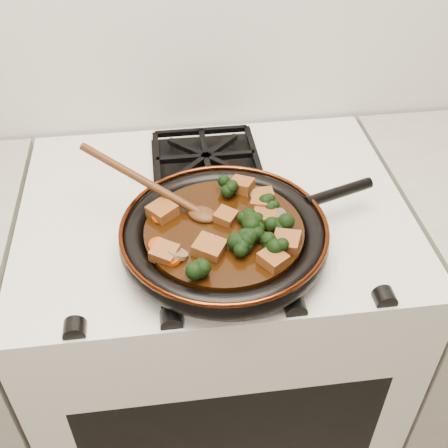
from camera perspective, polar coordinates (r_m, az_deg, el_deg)
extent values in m
cube|color=silver|center=(1.44, -0.83, -12.22)|extent=(0.76, 0.60, 0.90)
cylinder|color=black|center=(0.99, 0.00, -1.62)|extent=(0.34, 0.34, 0.01)
torus|color=black|center=(0.98, 0.00, -1.23)|extent=(0.37, 0.37, 0.04)
torus|color=#4D1D0B|center=(0.97, 0.00, -0.31)|extent=(0.36, 0.36, 0.01)
cylinder|color=black|center=(1.07, 11.59, 3.17)|extent=(0.14, 0.07, 0.02)
cylinder|color=black|center=(0.98, 0.00, -0.93)|extent=(0.28, 0.28, 0.02)
cube|color=brown|center=(1.00, -6.28, 1.28)|extent=(0.06, 0.06, 0.03)
cube|color=brown|center=(0.92, -1.51, -2.47)|extent=(0.06, 0.06, 0.03)
cube|color=brown|center=(1.01, 3.89, 2.14)|extent=(0.05, 0.05, 0.03)
cube|color=brown|center=(0.98, 4.10, 0.63)|extent=(0.05, 0.06, 0.03)
cube|color=brown|center=(1.03, 4.17, 2.88)|extent=(0.03, 0.04, 0.03)
cube|color=brown|center=(0.91, 4.98, -3.62)|extent=(0.05, 0.05, 0.02)
cube|color=brown|center=(0.94, 6.39, -1.87)|extent=(0.06, 0.06, 0.03)
cube|color=brown|center=(0.98, 0.15, 0.73)|extent=(0.05, 0.05, 0.02)
cube|color=brown|center=(1.05, 1.79, 3.92)|extent=(0.05, 0.05, 0.03)
cube|color=brown|center=(0.92, -6.08, -2.94)|extent=(0.05, 0.05, 0.03)
cylinder|color=#B13704|center=(0.91, -5.23, -3.64)|extent=(0.03, 0.03, 0.02)
cylinder|color=#B13704|center=(0.95, 3.88, -1.28)|extent=(0.03, 0.03, 0.02)
cylinder|color=#B13704|center=(0.99, -6.59, 0.69)|extent=(0.03, 0.03, 0.02)
cylinder|color=#B13704|center=(0.94, -6.85, -2.07)|extent=(0.03, 0.03, 0.02)
cylinder|color=brown|center=(0.92, -4.83, -2.96)|extent=(0.05, 0.05, 0.03)
cylinder|color=brown|center=(0.98, 5.87, 0.58)|extent=(0.04, 0.04, 0.03)
cylinder|color=brown|center=(0.99, 5.78, 0.77)|extent=(0.04, 0.04, 0.03)
cylinder|color=brown|center=(1.03, 3.64, 2.74)|extent=(0.04, 0.04, 0.03)
ellipsoid|color=#49260F|center=(0.99, -2.17, 0.97)|extent=(0.07, 0.06, 0.02)
cylinder|color=#49260F|center=(1.02, -8.39, 4.48)|extent=(0.02, 0.02, 0.26)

